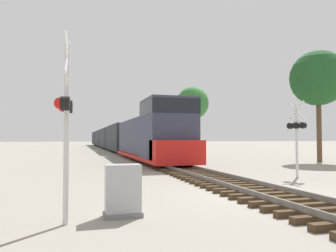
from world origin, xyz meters
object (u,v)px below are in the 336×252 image
object	(u,v)px
relay_cabinet	(123,191)
tree_far_right	(318,78)
freight_train	(111,138)
crossing_signal_far	(297,130)
crossing_signal_near	(65,114)
tree_mid_background	(193,104)

from	to	relation	value
relay_cabinet	tree_far_right	size ratio (longest dim) A/B	0.14
freight_train	crossing_signal_far	xyz separation A→B (m)	(4.32, -45.46, 0.34)
freight_train	crossing_signal_near	distance (m)	51.71
crossing_signal_far	relay_cabinet	distance (m)	10.73
freight_train	crossing_signal_near	xyz separation A→B (m)	(-6.06, -51.35, 0.46)
crossing_signal_far	relay_cabinet	xyz separation A→B (m)	(-9.05, -5.51, -1.68)
tree_far_right	crossing_signal_near	bearing A→B (deg)	-142.57
crossing_signal_far	tree_mid_background	distance (m)	28.60
freight_train	crossing_signal_near	bearing A→B (deg)	-96.73
crossing_signal_near	tree_far_right	world-z (taller)	tree_far_right
crossing_signal_far	tree_mid_background	size ratio (longest dim) A/B	0.41
tree_mid_background	crossing_signal_far	bearing A→B (deg)	-99.78
crossing_signal_near	tree_far_right	distance (m)	24.31
tree_far_right	tree_mid_background	xyz separation A→B (m)	(-3.82, 19.22, -0.17)
relay_cabinet	freight_train	bearing A→B (deg)	84.69
tree_mid_background	tree_far_right	bearing A→B (deg)	-78.75
relay_cabinet	crossing_signal_far	bearing A→B (deg)	31.35
freight_train	relay_cabinet	xyz separation A→B (m)	(-4.74, -50.98, -1.34)
freight_train	relay_cabinet	bearing A→B (deg)	-95.31
crossing_signal_near	freight_train	bearing A→B (deg)	176.72
crossing_signal_near	crossing_signal_far	distance (m)	11.93
freight_train	crossing_signal_far	world-z (taller)	freight_train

